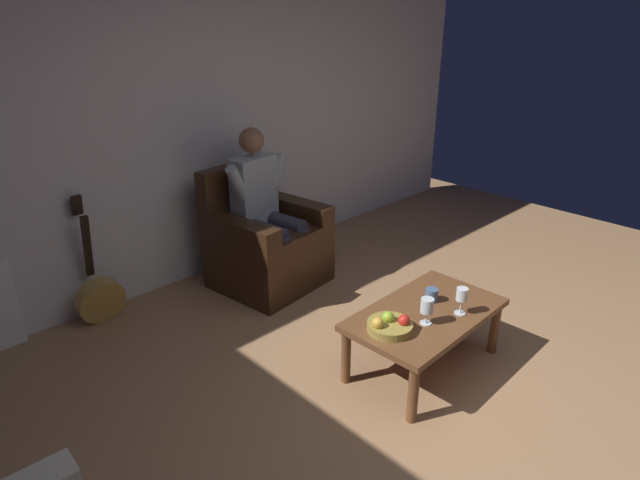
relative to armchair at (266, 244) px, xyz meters
The scene contains 10 objects.
ground_plane 2.24m from the armchair, 85.49° to the left, with size 7.38×7.38×0.00m, color #9E734E.
wall_back 1.19m from the armchair, 72.78° to the right, with size 6.55×0.06×2.77m, color silver.
armchair is the anchor object (origin of this frame).
person_seated 0.35m from the armchair, 97.01° to the left, with size 0.64×0.60×1.29m.
coffee_table 1.61m from the armchair, 89.31° to the left, with size 1.03×0.62×0.40m.
guitar 1.32m from the armchair, 15.85° to the right, with size 0.34×0.23×0.95m.
wine_glass_near 1.78m from the armchair, 93.54° to the left, with size 0.07×0.07×0.17m.
wine_glass_far 1.70m from the armchair, 85.39° to the left, with size 0.08×0.08×0.17m.
fruit_bowl 1.62m from the armchair, 77.64° to the left, with size 0.27×0.27×0.11m.
candle_jar 1.56m from the armchair, 94.09° to the left, with size 0.08×0.08×0.09m, color #476084.
Camera 1 is at (2.30, 1.00, 2.11)m, focal length 29.99 mm.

